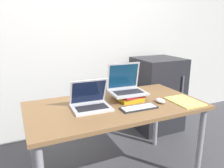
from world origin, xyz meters
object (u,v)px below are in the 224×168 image
(laptop_left, at_px, (90,102))
(mini_fridge, at_px, (157,94))
(laptop_on_books, at_px, (126,87))
(wireless_keyboard, at_px, (139,108))
(mouse, at_px, (160,101))
(notepad, at_px, (185,101))
(book_stack, at_px, (128,96))

(laptop_left, distance_m, mini_fridge, 1.40)
(laptop_on_books, height_order, mini_fridge, laptop_on_books)
(laptop_left, xyz_separation_m, laptop_on_books, (0.37, 0.09, 0.06))
(wireless_keyboard, distance_m, mouse, 0.24)
(laptop_left, xyz_separation_m, notepad, (0.79, -0.20, -0.04))
(laptop_left, distance_m, notepad, 0.82)
(wireless_keyboard, distance_m, mini_fridge, 1.24)
(laptop_on_books, height_order, mouse, laptop_on_books)
(laptop_left, bearing_deg, mouse, -12.76)
(laptop_left, distance_m, mouse, 0.60)
(laptop_on_books, relative_size, mouse, 2.96)
(laptop_left, bearing_deg, laptop_on_books, 13.21)
(book_stack, xyz_separation_m, laptop_on_books, (-0.01, 0.01, 0.08))
(laptop_on_books, xyz_separation_m, mouse, (0.22, -0.22, -0.09))
(book_stack, distance_m, notepad, 0.50)
(book_stack, height_order, laptop_on_books, laptop_on_books)
(laptop_on_books, height_order, wireless_keyboard, laptop_on_books)
(laptop_left, height_order, laptop_on_books, laptop_on_books)
(laptop_left, bearing_deg, wireless_keyboard, -26.76)
(laptop_on_books, bearing_deg, wireless_keyboard, -95.21)
(mouse, bearing_deg, laptop_left, 167.24)
(mouse, bearing_deg, laptop_on_books, 134.40)
(book_stack, bearing_deg, mini_fridge, 38.57)
(mouse, distance_m, notepad, 0.22)
(laptop_on_books, distance_m, mini_fridge, 1.08)
(laptop_left, height_order, notepad, laptop_left)
(book_stack, distance_m, wireless_keyboard, 0.25)
(mini_fridge, bearing_deg, mouse, -125.03)
(laptop_left, xyz_separation_m, book_stack, (0.38, 0.07, -0.02))
(mouse, bearing_deg, wireless_keyboard, -170.00)
(laptop_left, bearing_deg, notepad, -14.42)
(wireless_keyboard, bearing_deg, mini_fridge, 46.80)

